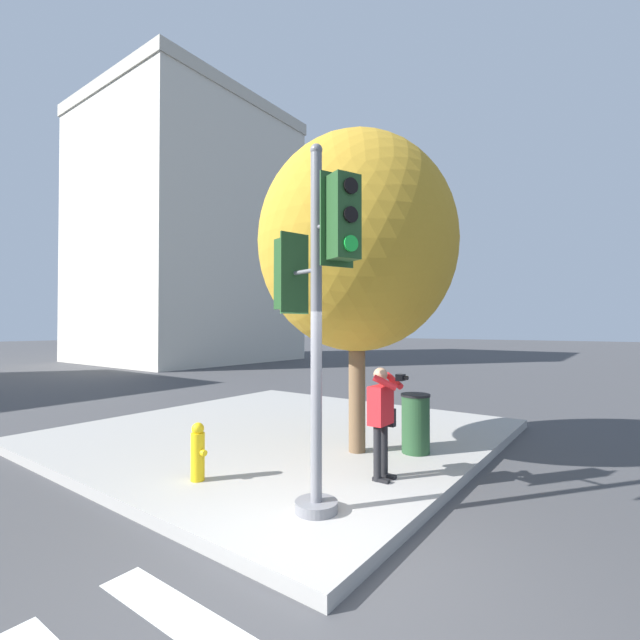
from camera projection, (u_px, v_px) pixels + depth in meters
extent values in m
plane|color=#424244|center=(315.00, 567.00, 4.12)|extent=(160.00, 160.00, 0.00)
cube|color=#9E9B96|center=(282.00, 433.00, 9.02)|extent=(8.00, 8.00, 0.17)
cylinder|color=slate|center=(316.00, 506.00, 4.98)|extent=(0.50, 0.50, 0.12)
cylinder|color=slate|center=(316.00, 326.00, 5.02)|extent=(0.13, 0.13, 4.09)
sphere|color=slate|center=(316.00, 150.00, 5.05)|extent=(0.15, 0.15, 0.15)
cylinder|color=slate|center=(303.00, 272.00, 5.23)|extent=(0.15, 0.39, 0.05)
cube|color=#234C23|center=(289.00, 274.00, 5.48)|extent=(0.35, 0.31, 0.90)
cube|color=#234C23|center=(295.00, 273.00, 5.38)|extent=(0.41, 0.13, 1.02)
cylinder|color=black|center=(283.00, 253.00, 5.59)|extent=(0.17, 0.07, 0.17)
cylinder|color=black|center=(283.00, 275.00, 5.59)|extent=(0.17, 0.07, 0.17)
cylinder|color=green|center=(283.00, 298.00, 5.58)|extent=(0.17, 0.07, 0.17)
cylinder|color=slate|center=(328.00, 224.00, 4.81)|extent=(0.20, 0.38, 0.05)
cube|color=#234C23|center=(344.00, 217.00, 4.54)|extent=(0.37, 0.34, 0.90)
cube|color=#234C23|center=(337.00, 220.00, 4.65)|extent=(0.40, 0.19, 1.02)
cylinder|color=black|center=(351.00, 186.00, 4.43)|extent=(0.17, 0.09, 0.17)
cylinder|color=black|center=(351.00, 215.00, 4.43)|extent=(0.17, 0.09, 0.17)
cylinder|color=green|center=(351.00, 243.00, 4.42)|extent=(0.17, 0.09, 0.17)
cube|color=black|center=(381.00, 480.00, 5.93)|extent=(0.09, 0.24, 0.05)
cube|color=black|center=(388.00, 476.00, 6.09)|extent=(0.09, 0.24, 0.05)
cylinder|color=black|center=(377.00, 453.00, 5.97)|extent=(0.11, 0.11, 0.77)
cylinder|color=black|center=(384.00, 450.00, 6.14)|extent=(0.11, 0.11, 0.77)
cube|color=red|center=(381.00, 405.00, 6.07)|extent=(0.40, 0.22, 0.55)
sphere|color=tan|center=(381.00, 375.00, 6.07)|extent=(0.20, 0.20, 0.20)
cube|color=black|center=(401.00, 377.00, 5.89)|extent=(0.12, 0.10, 0.09)
cylinder|color=black|center=(405.00, 378.00, 5.85)|extent=(0.06, 0.08, 0.06)
cylinder|color=red|center=(385.00, 383.00, 5.88)|extent=(0.23, 0.35, 0.22)
cylinder|color=red|center=(394.00, 381.00, 6.10)|extent=(0.23, 0.35, 0.22)
cube|color=black|center=(388.00, 417.00, 6.30)|extent=(0.10, 0.20, 0.26)
cylinder|color=brown|center=(357.00, 381.00, 7.40)|extent=(0.29, 0.29, 2.42)
ellipsoid|color=#BC8E28|center=(357.00, 243.00, 7.44)|extent=(3.42, 3.42, 3.77)
cylinder|color=yellow|center=(198.00, 457.00, 5.99)|extent=(0.19, 0.19, 0.66)
sphere|color=yellow|center=(198.00, 429.00, 6.00)|extent=(0.17, 0.17, 0.17)
cylinder|color=yellow|center=(204.00, 453.00, 5.92)|extent=(0.09, 0.06, 0.09)
cylinder|color=#234728|center=(416.00, 424.00, 7.32)|extent=(0.47, 0.47, 0.96)
cylinder|color=black|center=(416.00, 395.00, 7.33)|extent=(0.50, 0.50, 0.04)
cube|color=beige|center=(187.00, 243.00, 30.26)|extent=(12.06, 11.67, 16.63)
cube|color=#B2AD9E|center=(188.00, 121.00, 30.41)|extent=(12.26, 11.87, 0.80)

